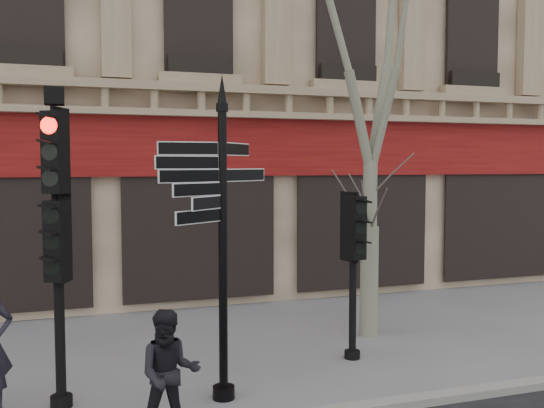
{
  "coord_description": "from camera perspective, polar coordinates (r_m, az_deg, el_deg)",
  "views": [
    {
      "loc": [
        -2.69,
        -8.27,
        3.22
      ],
      "look_at": [
        0.25,
        0.6,
        2.6
      ],
      "focal_mm": 40.0,
      "sensor_mm": 36.0,
      "label": 1
    }
  ],
  "objects": [
    {
      "name": "traffic_signal_secondary",
      "position": [
        10.02,
        7.65,
        -3.91
      ],
      "size": [
        0.51,
        0.4,
        2.7
      ],
      "rotation": [
        0.0,
        0.0,
        0.19
      ],
      "color": "black",
      "rests_on": "ground"
    },
    {
      "name": "ground",
      "position": [
        9.27,
        -0.32,
        -16.51
      ],
      "size": [
        80.0,
        80.0,
        0.0
      ],
      "primitive_type": "plane",
      "color": "slate",
      "rests_on": "ground"
    },
    {
      "name": "pedestrian_b",
      "position": [
        7.46,
        -9.65,
        -15.48
      ],
      "size": [
        0.8,
        0.66,
        1.52
      ],
      "primitive_type": "imported",
      "rotation": [
        0.0,
        0.0,
        -0.12
      ],
      "color": "black",
      "rests_on": "ground"
    },
    {
      "name": "fingerpost",
      "position": [
        8.14,
        -4.68,
        1.98
      ],
      "size": [
        2.44,
        2.44,
        4.41
      ],
      "rotation": [
        0.0,
        0.0,
        0.42
      ],
      "color": "black",
      "rests_on": "ground"
    },
    {
      "name": "traffic_signal_main",
      "position": [
        8.33,
        -19.59,
        -0.34
      ],
      "size": [
        0.56,
        0.49,
        4.19
      ],
      "rotation": [
        0.0,
        0.0,
        -0.43
      ],
      "color": "black",
      "rests_on": "ground"
    },
    {
      "name": "plane_tree",
      "position": [
        11.58,
        9.38,
        15.51
      ],
      "size": [
        2.99,
        2.99,
        7.95
      ],
      "color": "gray",
      "rests_on": "ground"
    }
  ]
}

